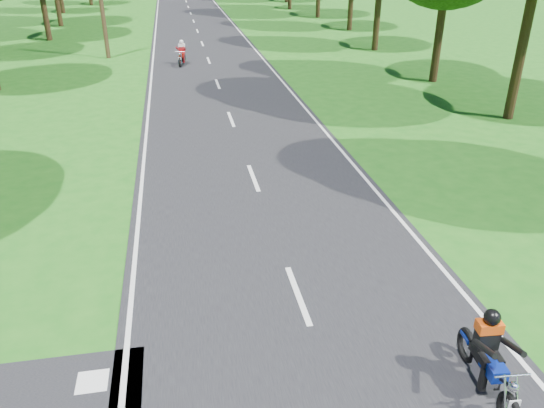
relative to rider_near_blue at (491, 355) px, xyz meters
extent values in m
plane|color=#1B5F15|center=(-2.32, 1.01, -0.73)|extent=(160.00, 160.00, 0.00)
cube|color=black|center=(-2.32, 51.01, -0.72)|extent=(7.00, 140.00, 0.02)
cube|color=silver|center=(-2.32, 3.01, -0.71)|extent=(0.12, 2.00, 0.01)
cube|color=silver|center=(-2.32, 9.01, -0.71)|extent=(0.12, 2.00, 0.01)
cube|color=silver|center=(-2.32, 15.01, -0.71)|extent=(0.12, 2.00, 0.01)
cube|color=silver|center=(-2.32, 21.01, -0.71)|extent=(0.12, 2.00, 0.01)
cube|color=silver|center=(-2.32, 27.01, -0.71)|extent=(0.12, 2.00, 0.01)
cube|color=silver|center=(-2.32, 33.01, -0.71)|extent=(0.12, 2.00, 0.01)
cube|color=silver|center=(-2.32, 39.01, -0.71)|extent=(0.12, 2.00, 0.01)
cube|color=silver|center=(-2.32, 45.01, -0.71)|extent=(0.12, 2.00, 0.01)
cube|color=silver|center=(-2.32, 51.01, -0.71)|extent=(0.12, 2.00, 0.01)
cube|color=silver|center=(-2.32, 57.01, -0.71)|extent=(0.12, 2.00, 0.01)
cube|color=silver|center=(-2.32, 63.01, -0.71)|extent=(0.12, 2.00, 0.01)
cube|color=silver|center=(-5.62, 51.01, -0.71)|extent=(0.10, 140.00, 0.01)
cube|color=silver|center=(0.98, 51.01, -0.71)|extent=(0.10, 140.00, 0.01)
cube|color=silver|center=(-6.12, 1.31, -0.71)|extent=(0.50, 0.50, 0.01)
cylinder|color=black|center=(-13.14, 36.60, 1.43)|extent=(0.40, 0.40, 4.32)
cylinder|color=black|center=(8.75, 13.21, 1.55)|extent=(0.40, 0.40, 4.56)
cylinder|color=black|center=(8.61, 19.70, 1.01)|extent=(0.40, 0.40, 3.49)
cylinder|color=black|center=(8.75, 28.59, 1.11)|extent=(0.40, 0.40, 3.69)
cylinder|color=black|center=(9.85, 37.42, 1.14)|extent=(0.40, 0.40, 3.74)
camera|label=1|loc=(-4.41, -5.51, 5.66)|focal=35.00mm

